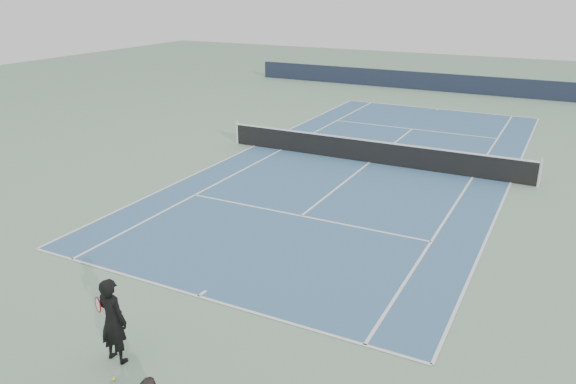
% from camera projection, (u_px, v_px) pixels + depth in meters
% --- Properties ---
extents(ground, '(80.00, 80.00, 0.00)m').
position_uv_depth(ground, '(370.00, 163.00, 23.05)').
color(ground, gray).
extents(court_surface, '(10.97, 23.77, 0.01)m').
position_uv_depth(court_surface, '(370.00, 163.00, 23.05)').
color(court_surface, '#3A658A').
rests_on(court_surface, ground).
extents(tennis_net, '(12.90, 0.10, 1.07)m').
position_uv_depth(tennis_net, '(370.00, 151.00, 22.87)').
color(tennis_net, silver).
rests_on(tennis_net, ground).
extents(windscreen_far, '(30.00, 0.25, 1.20)m').
position_uv_depth(windscreen_far, '(460.00, 84.00, 37.74)').
color(windscreen_far, black).
rests_on(windscreen_far, ground).
extents(tennis_player, '(0.80, 0.51, 1.78)m').
position_uv_depth(tennis_player, '(113.00, 320.00, 10.65)').
color(tennis_player, black).
rests_on(tennis_player, ground).
extents(tennis_ball, '(0.07, 0.07, 0.07)m').
position_uv_depth(tennis_ball, '(113.00, 379.00, 10.36)').
color(tennis_ball, '#CAE02D').
rests_on(tennis_ball, ground).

